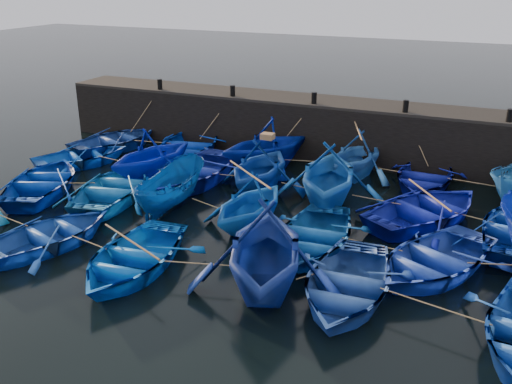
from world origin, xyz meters
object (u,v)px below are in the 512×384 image
at_px(boat_8, 193,171).
at_px(boat_0, 116,139).
at_px(boat_13, 44,181).
at_px(wooden_crate, 268,136).

bearing_deg(boat_8, boat_0, 155.99).
height_order(boat_0, boat_8, boat_8).
relative_size(boat_0, boat_13, 0.96).
relative_size(boat_8, wooden_crate, 11.25).
bearing_deg(boat_8, wooden_crate, 3.78).
height_order(boat_8, wooden_crate, wooden_crate).
distance_m(boat_8, wooden_crate, 3.67).
xyz_separation_m(boat_0, boat_13, (1.01, -5.97, 0.02)).
xyz_separation_m(boat_0, wooden_crate, (9.00, -2.54, 1.84)).
xyz_separation_m(boat_8, wooden_crate, (3.21, 0.16, 1.77)).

